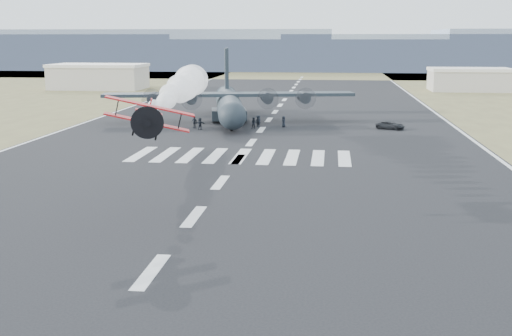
% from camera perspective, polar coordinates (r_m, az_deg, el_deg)
% --- Properties ---
extents(scrub_far, '(500.00, 80.00, 0.00)m').
position_cam_1_polar(scrub_far, '(253.48, 4.37, 8.40)').
color(scrub_far, brown).
rests_on(scrub_far, ground).
extents(runway_markings, '(60.00, 260.00, 0.01)m').
position_cam_1_polar(runway_markings, '(84.64, -0.42, 2.29)').
color(runway_markings, silver).
rests_on(runway_markings, ground).
extents(ridge_seg_b, '(150.00, 50.00, 15.00)m').
position_cam_1_polar(ridge_seg_b, '(315.85, -20.01, 9.72)').
color(ridge_seg_b, '#808FA3').
rests_on(ridge_seg_b, ground).
extents(ridge_seg_c, '(150.00, 50.00, 17.00)m').
position_cam_1_polar(ridge_seg_c, '(292.81, -8.37, 10.39)').
color(ridge_seg_c, '#808FA3').
rests_on(ridge_seg_c, ground).
extents(ridge_seg_d, '(150.00, 50.00, 13.00)m').
position_cam_1_polar(ridge_seg_d, '(283.18, 4.65, 10.03)').
color(ridge_seg_d, '#808FA3').
rests_on(ridge_seg_d, ground).
extents(ridge_seg_e, '(150.00, 50.00, 15.00)m').
position_cam_1_polar(ridge_seg_e, '(288.21, 17.87, 9.75)').
color(ridge_seg_e, '#808FA3').
rests_on(ridge_seg_e, ground).
extents(hangar_left, '(24.50, 14.50, 6.70)m').
position_cam_1_polar(hangar_left, '(179.39, -13.80, 7.93)').
color(hangar_left, '#B0AA9D').
rests_on(hangar_left, ground).
extents(hangar_right, '(20.50, 12.50, 5.90)m').
position_cam_1_polar(hangar_right, '(176.87, 18.46, 7.50)').
color(hangar_right, '#B0AA9D').
rests_on(hangar_right, ground).
extents(aerobatic_biplane, '(6.56, 6.04, 3.25)m').
position_cam_1_polar(aerobatic_biplane, '(48.79, -9.62, 4.57)').
color(aerobatic_biplane, red).
extents(smoke_trail, '(7.12, 38.12, 4.17)m').
position_cam_1_polar(smoke_trail, '(79.60, -6.22, 7.49)').
color(smoke_trail, white).
extents(transport_aircraft, '(40.57, 33.22, 11.74)m').
position_cam_1_polar(transport_aircraft, '(106.73, -2.43, 5.83)').
color(transport_aircraft, black).
rests_on(transport_aircraft, ground).
extents(support_vehicle, '(4.72, 3.53, 1.19)m').
position_cam_1_polar(support_vehicle, '(99.13, 11.86, 3.74)').
color(support_vehicle, black).
rests_on(support_vehicle, ground).
extents(crew_a, '(0.76, 0.71, 1.65)m').
position_cam_1_polar(crew_a, '(103.68, -1.44, 4.44)').
color(crew_a, black).
rests_on(crew_a, ground).
extents(crew_b, '(0.96, 0.87, 1.67)m').
position_cam_1_polar(crew_b, '(99.74, -9.64, 4.01)').
color(crew_b, black).
rests_on(crew_b, ground).
extents(crew_c, '(1.04, 1.26, 1.78)m').
position_cam_1_polar(crew_c, '(99.59, 0.18, 4.19)').
color(crew_c, black).
rests_on(crew_c, ground).
extents(crew_d, '(1.21, 0.99, 1.84)m').
position_cam_1_polar(crew_d, '(98.55, -5.50, 4.08)').
color(crew_d, black).
rests_on(crew_d, ground).
extents(crew_e, '(0.78, 0.96, 1.71)m').
position_cam_1_polar(crew_e, '(99.36, 2.48, 4.14)').
color(crew_e, black).
rests_on(crew_e, ground).
extents(crew_f, '(1.73, 0.95, 1.77)m').
position_cam_1_polar(crew_f, '(96.93, -5.00, 3.95)').
color(crew_f, black).
rests_on(crew_f, ground).
extents(crew_g, '(0.72, 0.79, 1.79)m').
position_cam_1_polar(crew_g, '(99.40, 0.29, 4.18)').
color(crew_g, black).
rests_on(crew_g, ground).
extents(crew_h, '(0.89, 0.59, 1.75)m').
position_cam_1_polar(crew_h, '(97.35, -0.19, 4.02)').
color(crew_h, black).
rests_on(crew_h, ground).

